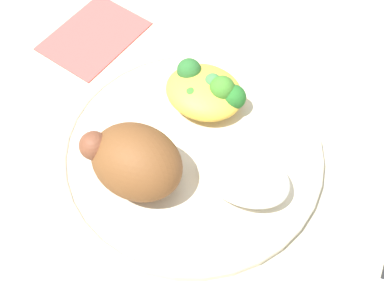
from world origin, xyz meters
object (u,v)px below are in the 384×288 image
at_px(mac_cheese_with_broccoli, 206,90).
at_px(rice_pile, 243,174).
at_px(plate, 192,152).
at_px(napkin, 94,36).
at_px(fork, 356,244).
at_px(roasted_chicken, 135,161).

bearing_deg(mac_cheese_with_broccoli, rice_pile, 137.40).
xyz_separation_m(plate, napkin, (0.21, -0.10, -0.01)).
distance_m(plate, mac_cheese_with_broccoli, 0.07).
distance_m(mac_cheese_with_broccoli, fork, 0.24).
bearing_deg(mac_cheese_with_broccoli, roasted_chicken, 83.87).
xyz_separation_m(plate, mac_cheese_with_broccoli, (0.02, -0.07, 0.03)).
bearing_deg(rice_pile, mac_cheese_with_broccoli, -42.60).
height_order(roasted_chicken, rice_pile, roasted_chicken).
xyz_separation_m(plate, fork, (-0.20, 0.01, -0.00)).
xyz_separation_m(roasted_chicken, napkin, (0.17, -0.16, -0.05)).
bearing_deg(rice_pile, roasted_chicken, 26.82).
xyz_separation_m(plate, rice_pile, (-0.07, 0.01, 0.03)).
distance_m(mac_cheese_with_broccoli, napkin, 0.19).
distance_m(rice_pile, napkin, 0.30).
bearing_deg(plate, rice_pile, 169.95).
relative_size(fork, napkin, 1.10).
relative_size(plate, fork, 2.08).
distance_m(roasted_chicken, mac_cheese_with_broccoli, 0.13).
distance_m(roasted_chicken, fork, 0.24).
relative_size(plate, roasted_chicken, 2.78).
distance_m(plate, rice_pile, 0.07).
height_order(roasted_chicken, mac_cheese_with_broccoli, roasted_chicken).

